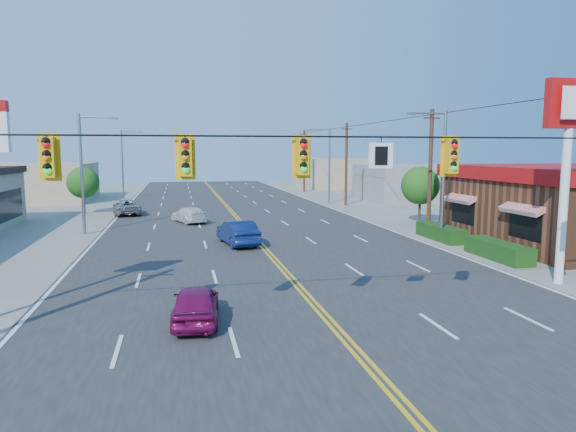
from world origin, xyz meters
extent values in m
plane|color=gray|center=(0.00, 0.00, 0.00)|extent=(160.00, 160.00, 0.00)
cube|color=#2D2D30|center=(0.00, 20.00, 0.03)|extent=(20.00, 120.00, 0.06)
cylinder|color=black|center=(0.00, 0.00, 6.00)|extent=(24.00, 0.05, 0.05)
cube|color=white|center=(1.20, 0.00, 5.45)|extent=(0.75, 0.04, 0.75)
cube|color=#D89E0C|center=(-8.00, 0.00, 5.42)|extent=(0.55, 0.34, 1.25)
cube|color=#D89E0C|center=(-4.50, 0.00, 5.42)|extent=(0.55, 0.34, 1.25)
cube|color=#D89E0C|center=(-1.20, 0.00, 5.42)|extent=(0.55, 0.34, 1.25)
cube|color=#D89E0C|center=(3.50, 0.00, 5.42)|extent=(0.55, 0.34, 1.25)
cube|color=#194214|center=(11.50, 12.00, 0.45)|extent=(1.20, 9.00, 0.90)
cylinder|color=white|center=(11.00, 4.00, 3.50)|extent=(0.36, 0.36, 7.00)
cube|color=#A50C0C|center=(11.00, 4.00, 7.50)|extent=(2.20, 0.36, 2.00)
cylinder|color=gray|center=(11.00, 14.00, 4.00)|extent=(0.20, 0.20, 8.00)
cylinder|color=gray|center=(9.90, 14.00, 7.80)|extent=(2.20, 0.12, 0.12)
cube|color=gray|center=(8.80, 14.00, 7.75)|extent=(0.50, 0.25, 0.15)
cylinder|color=gray|center=(11.00, 38.00, 4.00)|extent=(0.20, 0.20, 8.00)
cylinder|color=gray|center=(9.90, 38.00, 7.80)|extent=(2.20, 0.12, 0.12)
cube|color=gray|center=(8.80, 38.00, 7.75)|extent=(0.50, 0.25, 0.15)
cylinder|color=gray|center=(-11.00, 22.00, 4.00)|extent=(0.20, 0.20, 8.00)
cylinder|color=gray|center=(-9.90, 22.00, 7.80)|extent=(2.20, 0.12, 0.12)
cube|color=gray|center=(-8.80, 22.00, 7.75)|extent=(0.50, 0.25, 0.15)
cylinder|color=gray|center=(-11.00, 48.00, 4.00)|extent=(0.20, 0.20, 8.00)
cylinder|color=gray|center=(-9.90, 48.00, 7.80)|extent=(2.20, 0.12, 0.12)
cube|color=gray|center=(-8.80, 48.00, 7.75)|extent=(0.50, 0.25, 0.15)
cylinder|color=#47301E|center=(12.20, 18.00, 4.20)|extent=(0.28, 0.28, 8.40)
cylinder|color=#47301E|center=(12.20, 36.00, 4.20)|extent=(0.28, 0.28, 8.40)
cylinder|color=#47301E|center=(12.20, 54.00, 4.20)|extent=(0.28, 0.28, 8.40)
cylinder|color=#47301E|center=(13.50, 22.00, 1.05)|extent=(0.20, 0.20, 2.10)
sphere|color=#235B19|center=(13.50, 22.00, 2.94)|extent=(2.94, 2.94, 2.94)
cylinder|color=#47301E|center=(-13.00, 34.00, 1.00)|extent=(0.20, 0.20, 2.00)
sphere|color=#235B19|center=(-13.00, 34.00, 2.80)|extent=(2.80, 2.80, 2.80)
cube|color=gray|center=(22.00, 40.00, 2.00)|extent=(12.00, 10.00, 4.00)
cube|color=tan|center=(-20.00, 48.00, 2.10)|extent=(11.00, 12.00, 4.20)
cube|color=tan|center=(19.00, 62.00, 2.20)|extent=(10.00, 10.00, 4.40)
imported|color=#790D48|center=(-4.26, 2.00, 0.62)|extent=(1.75, 3.74, 1.24)
imported|color=navy|center=(-1.34, 15.59, 0.73)|extent=(2.26, 4.62, 1.46)
imported|color=silver|center=(-3.97, 25.87, 0.60)|extent=(3.09, 4.48, 1.21)
imported|color=gray|center=(-9.18, 32.10, 0.66)|extent=(2.90, 5.06, 1.33)
camera|label=1|loc=(-4.71, -14.40, 5.59)|focal=32.00mm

